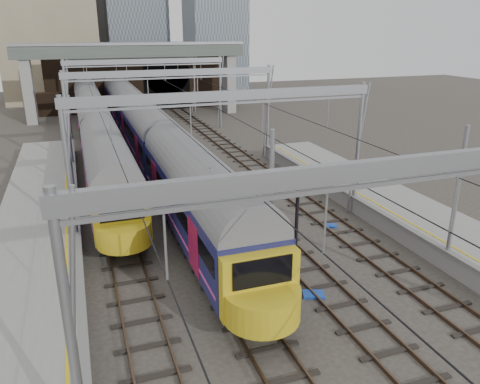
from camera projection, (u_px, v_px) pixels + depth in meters
name	position (u px, v px, depth m)	size (l,w,h in m)	color
ground	(288.00, 302.00, 19.67)	(160.00, 160.00, 0.00)	#38332D
platform_left	(28.00, 305.00, 18.51)	(4.32, 55.00, 1.12)	gray
tracks	(198.00, 191.00, 33.01)	(14.40, 80.00, 0.22)	#4C3828
overhead_line	(174.00, 87.00, 36.61)	(16.80, 80.00, 8.00)	gray
retaining_wall	(140.00, 78.00, 64.88)	(28.00, 2.75, 9.00)	#2F1F15
overbridge	(133.00, 59.00, 58.19)	(28.00, 3.00, 9.25)	gray
train_main	(134.00, 115.00, 47.43)	(3.02, 69.77, 5.12)	black
train_second	(94.00, 122.00, 44.08)	(2.84, 49.22, 4.87)	black
signal_near_left	(213.00, 207.00, 21.31)	(0.36, 0.48, 5.10)	black
signal_near_centre	(298.00, 208.00, 21.28)	(0.40, 0.47, 5.08)	black
equip_cover_a	(313.00, 294.00, 20.16)	(0.91, 0.64, 0.11)	#1745B3
equip_cover_b	(214.00, 216.00, 28.63)	(0.83, 0.59, 0.10)	#1745B3
equip_cover_c	(330.00, 226.00, 27.21)	(0.75, 0.53, 0.09)	#1745B3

